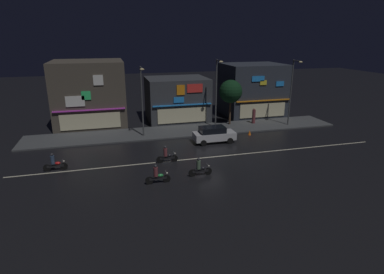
% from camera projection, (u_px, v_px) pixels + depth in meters
% --- Properties ---
extents(ground_plane, '(140.00, 140.00, 0.00)m').
position_uv_depth(ground_plane, '(210.00, 157.00, 28.84)').
color(ground_plane, black).
extents(lane_divider_stripe, '(34.01, 0.16, 0.01)m').
position_uv_depth(lane_divider_stripe, '(210.00, 157.00, 28.84)').
color(lane_divider_stripe, beige).
rests_on(lane_divider_stripe, ground).
extents(sidewalk_far, '(35.80, 4.83, 0.14)m').
position_uv_depth(sidewalk_far, '(187.00, 130.00, 36.75)').
color(sidewalk_far, '#424447').
rests_on(sidewalk_far, ground).
extents(storefront_left_block, '(7.95, 6.90, 6.96)m').
position_uv_depth(storefront_left_block, '(252.00, 90.00, 43.68)').
color(storefront_left_block, '#2D333D').
rests_on(storefront_left_block, ground).
extents(storefront_center_block, '(8.28, 7.86, 7.75)m').
position_uv_depth(storefront_center_block, '(90.00, 93.00, 38.73)').
color(storefront_center_block, '#4C443A').
rests_on(storefront_center_block, ground).
extents(storefront_right_block, '(7.64, 6.42, 5.47)m').
position_uv_depth(storefront_right_block, '(177.00, 99.00, 41.04)').
color(storefront_right_block, '#383A3F').
rests_on(storefront_right_block, ground).
extents(streetlamp_west, '(0.44, 1.64, 7.45)m').
position_uv_depth(streetlamp_west, '(142.00, 96.00, 33.09)').
color(streetlamp_west, '#47494C').
rests_on(streetlamp_west, sidewalk_far).
extents(streetlamp_mid, '(0.44, 1.64, 7.90)m').
position_uv_depth(streetlamp_mid, '(217.00, 89.00, 36.49)').
color(streetlamp_mid, '#47494C').
rests_on(streetlamp_mid, sidewalk_far).
extents(streetlamp_east, '(0.44, 1.64, 7.80)m').
position_uv_depth(streetlamp_east, '(292.00, 88.00, 37.42)').
color(streetlamp_east, '#47494C').
rests_on(streetlamp_east, sidewalk_far).
extents(pedestrian_on_sidewalk, '(0.42, 0.42, 1.94)m').
position_uv_depth(pedestrian_on_sidewalk, '(254.00, 116.00, 39.33)').
color(pedestrian_on_sidewalk, brown).
rests_on(pedestrian_on_sidewalk, sidewalk_far).
extents(street_tree, '(2.77, 2.77, 5.45)m').
position_uv_depth(street_tree, '(231.00, 92.00, 37.95)').
color(street_tree, '#473323').
rests_on(street_tree, sidewalk_far).
extents(parked_car_near_kerb, '(4.30, 1.98, 1.67)m').
position_uv_depth(parked_car_near_kerb, '(214.00, 134.00, 32.68)').
color(parked_car_near_kerb, silver).
rests_on(parked_car_near_kerb, ground).
extents(motorcycle_lead, '(1.90, 0.60, 1.52)m').
position_uv_depth(motorcycle_lead, '(200.00, 168.00, 24.84)').
color(motorcycle_lead, black).
rests_on(motorcycle_lead, ground).
extents(motorcycle_following, '(1.90, 0.60, 1.52)m').
position_uv_depth(motorcycle_following, '(54.00, 163.00, 25.80)').
color(motorcycle_following, black).
rests_on(motorcycle_following, ground).
extents(motorcycle_opposite_lane, '(1.90, 0.60, 1.52)m').
position_uv_depth(motorcycle_opposite_lane, '(157.00, 176.00, 23.54)').
color(motorcycle_opposite_lane, black).
rests_on(motorcycle_opposite_lane, ground).
extents(motorcycle_trailing_far, '(1.90, 0.60, 1.52)m').
position_uv_depth(motorcycle_trailing_far, '(167.00, 155.00, 27.50)').
color(motorcycle_trailing_far, black).
rests_on(motorcycle_trailing_far, ground).
extents(traffic_cone, '(0.36, 0.36, 0.55)m').
position_uv_depth(traffic_cone, '(250.00, 133.00, 35.27)').
color(traffic_cone, orange).
rests_on(traffic_cone, ground).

